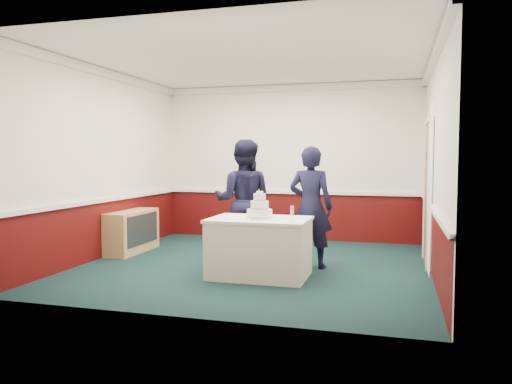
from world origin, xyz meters
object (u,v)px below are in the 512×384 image
(person_man, at_px, (243,201))
(person_woman, at_px, (311,207))
(wedding_cake, at_px, (260,210))
(cake_table, at_px, (260,247))
(sideboard, at_px, (132,231))
(champagne_flute, at_px, (292,211))
(cake_knife, at_px, (253,220))

(person_man, relative_size, person_woman, 1.06)
(person_man, bearing_deg, wedding_cake, 112.47)
(cake_table, distance_m, wedding_cake, 0.50)
(person_man, xyz_separation_m, person_woman, (1.07, -0.14, -0.05))
(sideboard, bearing_deg, wedding_cake, -23.28)
(person_woman, bearing_deg, wedding_cake, 59.99)
(champagne_flute, distance_m, person_man, 1.55)
(cake_knife, height_order, person_woman, person_woman)
(cake_knife, bearing_deg, sideboard, 151.71)
(sideboard, distance_m, person_woman, 3.16)
(champagne_flute, xyz_separation_m, person_man, (-1.01, 1.17, 0.01))
(cake_table, bearing_deg, person_man, 119.50)
(wedding_cake, bearing_deg, cake_table, -90.00)
(cake_table, bearing_deg, person_woman, 53.40)
(cake_table, distance_m, champagne_flute, 0.78)
(wedding_cake, xyz_separation_m, person_man, (-0.51, 0.89, 0.03))
(sideboard, distance_m, wedding_cake, 2.81)
(wedding_cake, bearing_deg, person_woman, 53.40)
(wedding_cake, distance_m, person_man, 1.03)
(cake_knife, relative_size, person_man, 0.12)
(champagne_flute, bearing_deg, person_woman, 86.64)
(sideboard, height_order, person_woman, person_woman)
(cake_knife, xyz_separation_m, person_woman, (0.59, 0.96, 0.09))
(cake_table, bearing_deg, champagne_flute, -29.25)
(sideboard, relative_size, person_man, 0.64)
(person_man, height_order, person_woman, person_man)
(person_woman, bearing_deg, cake_table, 59.99)
(sideboard, height_order, cake_table, cake_table)
(sideboard, height_order, wedding_cake, wedding_cake)
(sideboard, bearing_deg, champagne_flute, -24.31)
(person_man, bearing_deg, sideboard, -12.53)
(sideboard, xyz_separation_m, cake_table, (2.53, -1.09, 0.05))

